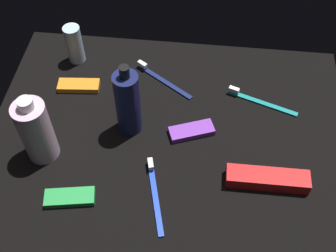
{
  "coord_description": "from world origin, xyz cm",
  "views": [
    {
      "loc": [
        6.63,
        -60.44,
        81.61
      ],
      "look_at": [
        0.0,
        0.0,
        3.0
      ],
      "focal_mm": 46.42,
      "sensor_mm": 36.0,
      "label": 1
    }
  ],
  "objects_px": {
    "snack_bar_purple": "(192,131)",
    "lotion_bottle": "(128,103)",
    "bodywash_bottle": "(36,131)",
    "toothbrush_navy": "(161,78)",
    "snack_bar_orange": "(79,86)",
    "snack_bar_green": "(70,197)",
    "toothpaste_box_red": "(267,179)",
    "toothbrush_blue": "(155,191)",
    "toothbrush_teal": "(258,100)",
    "deodorant_stick": "(74,44)"
  },
  "relations": [
    {
      "from": "snack_bar_purple",
      "to": "lotion_bottle",
      "type": "bearing_deg",
      "value": 158.32
    },
    {
      "from": "bodywash_bottle",
      "to": "toothbrush_navy",
      "type": "distance_m",
      "value": 0.35
    },
    {
      "from": "toothbrush_navy",
      "to": "snack_bar_orange",
      "type": "xyz_separation_m",
      "value": [
        -0.2,
        -0.05,
        0.0
      ]
    },
    {
      "from": "snack_bar_purple",
      "to": "snack_bar_green",
      "type": "height_order",
      "value": "same"
    },
    {
      "from": "lotion_bottle",
      "to": "toothbrush_navy",
      "type": "relative_size",
      "value": 1.27
    },
    {
      "from": "snack_bar_purple",
      "to": "toothbrush_navy",
      "type": "bearing_deg",
      "value": 98.67
    },
    {
      "from": "toothpaste_box_red",
      "to": "snack_bar_orange",
      "type": "height_order",
      "value": "toothpaste_box_red"
    },
    {
      "from": "snack_bar_green",
      "to": "toothbrush_navy",
      "type": "bearing_deg",
      "value": 57.91
    },
    {
      "from": "lotion_bottle",
      "to": "bodywash_bottle",
      "type": "relative_size",
      "value": 1.11
    },
    {
      "from": "snack_bar_purple",
      "to": "snack_bar_orange",
      "type": "bearing_deg",
      "value": 138.22
    },
    {
      "from": "toothbrush_blue",
      "to": "snack_bar_orange",
      "type": "bearing_deg",
      "value": 129.42
    },
    {
      "from": "toothbrush_blue",
      "to": "toothbrush_teal",
      "type": "distance_m",
      "value": 0.36
    },
    {
      "from": "toothbrush_blue",
      "to": "snack_bar_purple",
      "type": "relative_size",
      "value": 1.7
    },
    {
      "from": "toothbrush_teal",
      "to": "snack_bar_orange",
      "type": "bearing_deg",
      "value": -179.91
    },
    {
      "from": "deodorant_stick",
      "to": "toothpaste_box_red",
      "type": "distance_m",
      "value": 0.6
    },
    {
      "from": "deodorant_stick",
      "to": "toothpaste_box_red",
      "type": "bearing_deg",
      "value": -33.81
    },
    {
      "from": "lotion_bottle",
      "to": "toothbrush_navy",
      "type": "bearing_deg",
      "value": 71.73
    },
    {
      "from": "toothbrush_teal",
      "to": "lotion_bottle",
      "type": "bearing_deg",
      "value": -159.7
    },
    {
      "from": "bodywash_bottle",
      "to": "snack_bar_purple",
      "type": "relative_size",
      "value": 1.72
    },
    {
      "from": "lotion_bottle",
      "to": "toothpaste_box_red",
      "type": "distance_m",
      "value": 0.35
    },
    {
      "from": "snack_bar_green",
      "to": "bodywash_bottle",
      "type": "bearing_deg",
      "value": 118.4
    },
    {
      "from": "toothbrush_blue",
      "to": "snack_bar_orange",
      "type": "relative_size",
      "value": 1.7
    },
    {
      "from": "toothbrush_blue",
      "to": "toothbrush_teal",
      "type": "xyz_separation_m",
      "value": [
        0.22,
        0.28,
        0.0
      ]
    },
    {
      "from": "snack_bar_green",
      "to": "lotion_bottle",
      "type": "bearing_deg",
      "value": 55.06
    },
    {
      "from": "deodorant_stick",
      "to": "toothbrush_teal",
      "type": "relative_size",
      "value": 0.62
    },
    {
      "from": "toothpaste_box_red",
      "to": "bodywash_bottle",
      "type": "bearing_deg",
      "value": 176.56
    },
    {
      "from": "toothbrush_teal",
      "to": "snack_bar_orange",
      "type": "height_order",
      "value": "toothbrush_teal"
    },
    {
      "from": "toothbrush_navy",
      "to": "snack_bar_green",
      "type": "bearing_deg",
      "value": -112.06
    },
    {
      "from": "deodorant_stick",
      "to": "toothpaste_box_red",
      "type": "xyz_separation_m",
      "value": [
        0.49,
        -0.33,
        -0.04
      ]
    },
    {
      "from": "toothbrush_navy",
      "to": "snack_bar_green",
      "type": "height_order",
      "value": "toothbrush_navy"
    },
    {
      "from": "toothbrush_navy",
      "to": "snack_bar_orange",
      "type": "distance_m",
      "value": 0.21
    },
    {
      "from": "bodywash_bottle",
      "to": "lotion_bottle",
      "type": "bearing_deg",
      "value": 27.07
    },
    {
      "from": "toothbrush_navy",
      "to": "toothpaste_box_red",
      "type": "bearing_deg",
      "value": -46.78
    },
    {
      "from": "deodorant_stick",
      "to": "toothbrush_blue",
      "type": "distance_m",
      "value": 0.46
    },
    {
      "from": "toothbrush_teal",
      "to": "toothpaste_box_red",
      "type": "relative_size",
      "value": 0.99
    },
    {
      "from": "toothpaste_box_red",
      "to": "snack_bar_green",
      "type": "distance_m",
      "value": 0.42
    },
    {
      "from": "snack_bar_orange",
      "to": "snack_bar_purple",
      "type": "distance_m",
      "value": 0.32
    },
    {
      "from": "lotion_bottle",
      "to": "toothbrush_teal",
      "type": "bearing_deg",
      "value": 20.3
    },
    {
      "from": "toothpaste_box_red",
      "to": "snack_bar_purple",
      "type": "distance_m",
      "value": 0.21
    },
    {
      "from": "bodywash_bottle",
      "to": "toothpaste_box_red",
      "type": "height_order",
      "value": "bodywash_bottle"
    },
    {
      "from": "deodorant_stick",
      "to": "toothbrush_navy",
      "type": "distance_m",
      "value": 0.24
    },
    {
      "from": "bodywash_bottle",
      "to": "deodorant_stick",
      "type": "bearing_deg",
      "value": 89.35
    },
    {
      "from": "toothbrush_navy",
      "to": "snack_bar_green",
      "type": "relative_size",
      "value": 1.49
    },
    {
      "from": "toothbrush_teal",
      "to": "toothbrush_navy",
      "type": "xyz_separation_m",
      "value": [
        -0.25,
        0.05,
        0.0
      ]
    },
    {
      "from": "lotion_bottle",
      "to": "deodorant_stick",
      "type": "relative_size",
      "value": 1.84
    },
    {
      "from": "lotion_bottle",
      "to": "toothpaste_box_red",
      "type": "xyz_separation_m",
      "value": [
        0.32,
        -0.12,
        -0.07
      ]
    },
    {
      "from": "lotion_bottle",
      "to": "snack_bar_purple",
      "type": "relative_size",
      "value": 1.9
    },
    {
      "from": "lotion_bottle",
      "to": "bodywash_bottle",
      "type": "height_order",
      "value": "lotion_bottle"
    },
    {
      "from": "toothbrush_blue",
      "to": "deodorant_stick",
      "type": "bearing_deg",
      "value": 124.13
    },
    {
      "from": "bodywash_bottle",
      "to": "toothbrush_teal",
      "type": "height_order",
      "value": "bodywash_bottle"
    }
  ]
}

